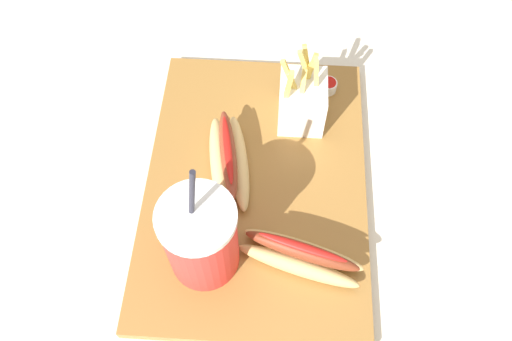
% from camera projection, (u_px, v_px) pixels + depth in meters
% --- Properties ---
extents(ground_plane, '(2.40, 2.40, 0.02)m').
position_uv_depth(ground_plane, '(256.00, 189.00, 0.81)').
color(ground_plane, silver).
extents(food_tray, '(0.49, 0.34, 0.02)m').
position_uv_depth(food_tray, '(256.00, 183.00, 0.80)').
color(food_tray, olive).
rests_on(food_tray, ground_plane).
extents(soda_cup, '(0.10, 0.10, 0.23)m').
position_uv_depth(soda_cup, '(201.00, 238.00, 0.66)').
color(soda_cup, red).
rests_on(soda_cup, food_tray).
extents(fries_basket, '(0.08, 0.08, 0.14)m').
position_uv_depth(fries_basket, '(302.00, 100.00, 0.81)').
color(fries_basket, white).
rests_on(fries_basket, food_tray).
extents(hot_dog_1, '(0.18, 0.09, 0.06)m').
position_uv_depth(hot_dog_1, '(229.00, 160.00, 0.78)').
color(hot_dog_1, '#DBB775').
rests_on(hot_dog_1, food_tray).
extents(hot_dog_2, '(0.10, 0.18, 0.06)m').
position_uv_depth(hot_dog_2, '(301.00, 256.00, 0.70)').
color(hot_dog_2, tan).
rests_on(hot_dog_2, food_tray).
extents(ketchup_cup_1, '(0.03, 0.03, 0.02)m').
position_uv_depth(ketchup_cup_1, '(328.00, 86.00, 0.87)').
color(ketchup_cup_1, white).
rests_on(ketchup_cup_1, food_tray).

